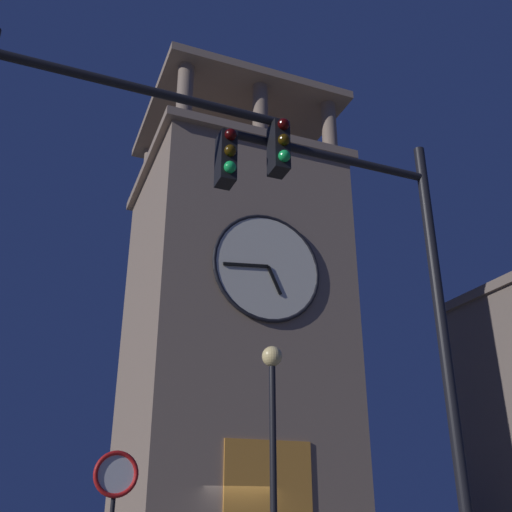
% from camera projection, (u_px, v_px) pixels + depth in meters
% --- Properties ---
extents(clocktower, '(8.81, 8.85, 22.31)m').
position_uv_depth(clocktower, '(231.00, 336.00, 25.87)').
color(clocktower, gray).
rests_on(clocktower, ground_plane).
extents(traffic_signal_near, '(3.85, 0.41, 6.93)m').
position_uv_depth(traffic_signal_near, '(66.00, 220.00, 6.44)').
color(traffic_signal_near, black).
rests_on(traffic_signal_near, ground_plane).
extents(traffic_signal_mid, '(3.37, 0.41, 6.91)m').
position_uv_depth(traffic_signal_mid, '(380.00, 287.00, 7.98)').
color(traffic_signal_mid, black).
rests_on(traffic_signal_mid, ground_plane).
extents(street_lamp, '(0.44, 0.44, 4.99)m').
position_uv_depth(street_lamp, '(273.00, 417.00, 12.23)').
color(street_lamp, black).
rests_on(street_lamp, ground_plane).
extents(no_horn_sign, '(0.78, 0.14, 2.69)m').
position_uv_depth(no_horn_sign, '(115.00, 487.00, 10.15)').
color(no_horn_sign, black).
rests_on(no_horn_sign, ground_plane).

